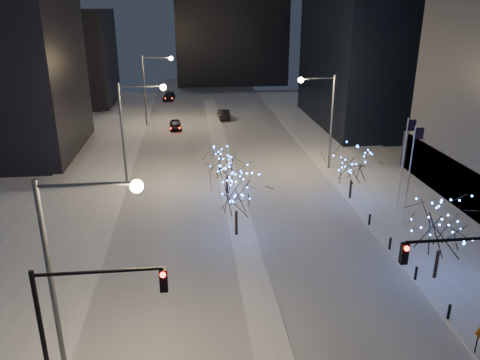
{
  "coord_description": "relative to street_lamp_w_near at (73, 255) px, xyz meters",
  "views": [
    {
      "loc": [
        -3.72,
        -16.33,
        16.55
      ],
      "look_at": [
        -0.35,
        14.35,
        5.0
      ],
      "focal_mm": 35.0,
      "sensor_mm": 36.0,
      "label": 1
    }
  ],
  "objects": [
    {
      "name": "road",
      "position": [
        8.94,
        33.0,
        -6.49
      ],
      "size": [
        20.0,
        130.0,
        0.02
      ],
      "primitive_type": "cube",
      "color": "silver",
      "rests_on": "ground"
    },
    {
      "name": "median",
      "position": [
        8.94,
        28.0,
        -6.42
      ],
      "size": [
        2.0,
        80.0,
        0.15
      ],
      "primitive_type": "cube",
      "color": "white",
      "rests_on": "ground"
    },
    {
      "name": "east_sidewalk",
      "position": [
        23.94,
        18.0,
        -6.42
      ],
      "size": [
        10.0,
        90.0,
        0.15
      ],
      "primitive_type": "cube",
      "color": "white",
      "rests_on": "ground"
    },
    {
      "name": "west_sidewalk",
      "position": [
        -5.06,
        18.0,
        -6.42
      ],
      "size": [
        8.0,
        90.0,
        0.15
      ],
      "primitive_type": "cube",
      "color": "white",
      "rests_on": "ground"
    },
    {
      "name": "filler_west_far",
      "position": [
        -17.06,
        68.0,
        1.5
      ],
      "size": [
        18.0,
        16.0,
        16.0
      ],
      "primitive_type": "cube",
      "color": "black",
      "rests_on": "ground"
    },
    {
      "name": "street_lamp_w_near",
      "position": [
        0.0,
        0.0,
        0.0
      ],
      "size": [
        4.4,
        0.56,
        10.0
      ],
      "color": "#595E66",
      "rests_on": "ground"
    },
    {
      "name": "street_lamp_w_mid",
      "position": [
        0.0,
        25.0,
        0.0
      ],
      "size": [
        4.4,
        0.56,
        10.0
      ],
      "color": "#595E66",
      "rests_on": "ground"
    },
    {
      "name": "street_lamp_w_far",
      "position": [
        0.0,
        50.0,
        0.0
      ],
      "size": [
        4.4,
        0.56,
        10.0
      ],
      "color": "#595E66",
      "rests_on": "ground"
    },
    {
      "name": "street_lamp_east",
      "position": [
        19.02,
        28.0,
        -0.05
      ],
      "size": [
        3.9,
        0.56,
        10.0
      ],
      "color": "#595E66",
      "rests_on": "ground"
    },
    {
      "name": "traffic_signal_west",
      "position": [
        0.5,
        -2.0,
        -1.74
      ],
      "size": [
        5.26,
        0.43,
        7.0
      ],
      "color": "black",
      "rests_on": "ground"
    },
    {
      "name": "traffic_signal_east",
      "position": [
        17.88,
        -1.0,
        -1.74
      ],
      "size": [
        5.26,
        0.43,
        7.0
      ],
      "color": "black",
      "rests_on": "ground"
    },
    {
      "name": "flagpoles",
      "position": [
        22.3,
        15.25,
        -1.7
      ],
      "size": [
        1.35,
        2.6,
        8.0
      ],
      "color": "silver",
      "rests_on": "east_sidewalk"
    },
    {
      "name": "bollards",
      "position": [
        19.14,
        8.0,
        -5.9
      ],
      "size": [
        0.16,
        12.16,
        0.9
      ],
      "color": "black",
      "rests_on": "east_sidewalk"
    },
    {
      "name": "car_near",
      "position": [
        3.19,
        47.02,
        -5.81
      ],
      "size": [
        1.92,
        4.16,
        1.38
      ],
      "primitive_type": "imported",
      "rotation": [
        0.0,
        0.0,
        0.07
      ],
      "color": "black",
      "rests_on": "ground"
    },
    {
      "name": "car_mid",
      "position": [
        10.44,
        52.81,
        -5.74
      ],
      "size": [
        1.81,
        4.65,
        1.51
      ],
      "primitive_type": "imported",
      "rotation": [
        0.0,
        0.0,
        3.19
      ],
      "color": "black",
      "rests_on": "ground"
    },
    {
      "name": "car_far",
      "position": [
        1.58,
        69.33,
        -5.81
      ],
      "size": [
        2.39,
        4.9,
        1.37
      ],
      "primitive_type": "imported",
      "rotation": [
        0.0,
        0.0,
        -0.1
      ],
      "color": "black",
      "rests_on": "ground"
    },
    {
      "name": "holiday_tree_median_near",
      "position": [
        8.44,
        13.49,
        -2.79
      ],
      "size": [
        5.42,
        5.42,
        5.53
      ],
      "color": "black",
      "rests_on": "median"
    },
    {
      "name": "holiday_tree_median_far",
      "position": [
        8.44,
        21.98,
        -3.43
      ],
      "size": [
        3.5,
        3.5,
        4.45
      ],
      "color": "black",
      "rests_on": "median"
    },
    {
      "name": "holiday_tree_plaza_near",
      "position": [
        20.49,
        6.11,
        -2.84
      ],
      "size": [
        4.4,
        4.4,
        5.43
      ],
      "color": "black",
      "rests_on": "east_sidewalk"
    },
    {
      "name": "holiday_tree_plaza_far",
      "position": [
        19.44,
        19.59,
        -3.28
      ],
      "size": [
        3.83,
        3.83,
        4.79
      ],
      "color": "black",
      "rests_on": "east_sidewalk"
    }
  ]
}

